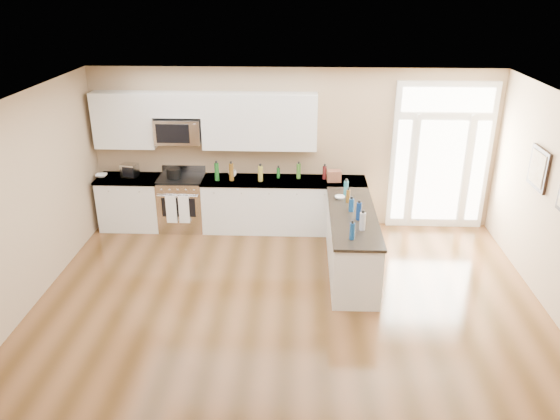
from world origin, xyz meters
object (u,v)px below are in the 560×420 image
stockpot (174,173)px  toaster_oven (130,170)px  kitchen_range (183,203)px  peninsula_cabinet (351,245)px

stockpot → toaster_oven: (-0.79, 0.08, 0.01)m
stockpot → toaster_oven: bearing=174.6°
kitchen_range → stockpot: 0.58m
stockpot → toaster_oven: size_ratio=0.92×
kitchen_range → stockpot: bearing=-171.5°
kitchen_range → toaster_oven: (-0.90, 0.06, 0.57)m
peninsula_cabinet → stockpot: 3.37m
peninsula_cabinet → stockpot: (-2.99, 1.43, 0.61)m
stockpot → toaster_oven: 0.79m
peninsula_cabinet → toaster_oven: size_ratio=8.69×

